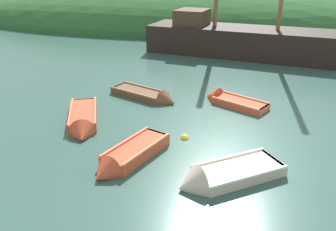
# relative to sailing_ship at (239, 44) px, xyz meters

# --- Properties ---
(ground_plane) EXTENTS (120.00, 120.00, 0.00)m
(ground_plane) POSITION_rel_sailing_ship_xyz_m (-0.43, -14.04, -0.77)
(ground_plane) COLOR #33564C
(shore_hill) EXTENTS (52.84, 25.54, 9.73)m
(shore_hill) POSITION_rel_sailing_ship_xyz_m (-7.69, 16.98, -0.77)
(shore_hill) COLOR #2D602D
(shore_hill) RESTS_ON ground
(sailing_ship) EXTENTS (16.32, 6.48, 12.54)m
(sailing_ship) POSITION_rel_sailing_ship_xyz_m (0.00, 0.00, 0.00)
(sailing_ship) COLOR black
(sailing_ship) RESTS_ON ground
(rowboat_portside) EXTENTS (2.36, 3.87, 1.05)m
(rowboat_portside) POSITION_rel_sailing_ship_xyz_m (-6.48, -13.41, -0.65)
(rowboat_portside) COLOR #C64C2D
(rowboat_portside) RESTS_ON ground
(rowboat_outer_left) EXTENTS (2.22, 3.41, 0.98)m
(rowboat_outer_left) POSITION_rel_sailing_ship_xyz_m (-3.82, -15.88, -0.63)
(rowboat_outer_left) COLOR #C64C2D
(rowboat_outer_left) RESTS_ON ground
(rowboat_outer_right) EXTENTS (3.56, 2.94, 1.20)m
(rowboat_outer_right) POSITION_rel_sailing_ship_xyz_m (-0.68, -16.44, -0.66)
(rowboat_outer_right) COLOR beige
(rowboat_outer_right) RESTS_ON ground
(rowboat_far) EXTENTS (3.76, 2.56, 1.07)m
(rowboat_far) POSITION_rel_sailing_ship_xyz_m (-4.45, -10.00, -0.68)
(rowboat_far) COLOR brown
(rowboat_far) RESTS_ON ground
(rowboat_center) EXTENTS (3.23, 2.51, 1.04)m
(rowboat_center) POSITION_rel_sailing_ship_xyz_m (-0.51, -9.95, -0.69)
(rowboat_center) COLOR #C64C2D
(rowboat_center) RESTS_ON ground
(buoy_yellow) EXTENTS (0.33, 0.33, 0.33)m
(buoy_yellow) POSITION_rel_sailing_ship_xyz_m (-2.15, -13.89, -0.77)
(buoy_yellow) COLOR yellow
(buoy_yellow) RESTS_ON ground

